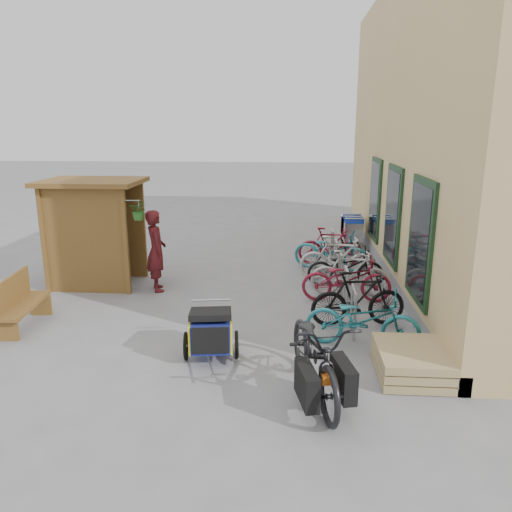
# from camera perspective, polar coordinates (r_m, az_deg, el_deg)

# --- Properties ---
(ground) EXTENTS (80.00, 80.00, 0.00)m
(ground) POSITION_cam_1_polar(r_m,az_deg,el_deg) (9.04, -3.89, -8.54)
(ground) COLOR gray
(kiosk) EXTENTS (2.49, 1.65, 2.40)m
(kiosk) POSITION_cam_1_polar(r_m,az_deg,el_deg) (11.76, -18.38, 4.16)
(kiosk) COLOR brown
(kiosk) RESTS_ON ground
(bike_rack) EXTENTS (0.05, 5.35, 0.86)m
(bike_rack) POSITION_cam_1_polar(r_m,az_deg,el_deg) (11.10, 9.64, -1.39)
(bike_rack) COLOR #A5A8AD
(bike_rack) RESTS_ON ground
(pallet_stack) EXTENTS (1.00, 1.20, 0.40)m
(pallet_stack) POSITION_cam_1_polar(r_m,az_deg,el_deg) (7.82, 17.36, -11.48)
(pallet_stack) COLOR tan
(pallet_stack) RESTS_ON ground
(bench) EXTENTS (0.60, 1.54, 0.95)m
(bench) POSITION_cam_1_polar(r_m,az_deg,el_deg) (9.98, -25.48, -4.75)
(bench) COLOR brown
(bench) RESTS_ON ground
(shopping_carts) EXTENTS (0.56, 1.55, 1.00)m
(shopping_carts) POSITION_cam_1_polar(r_m,az_deg,el_deg) (15.24, 10.83, 3.27)
(shopping_carts) COLOR silver
(shopping_carts) RESTS_ON ground
(child_trailer) EXTENTS (0.91, 1.47, 0.85)m
(child_trailer) POSITION_cam_1_polar(r_m,az_deg,el_deg) (7.91, -5.17, -8.41)
(child_trailer) COLOR #1C2B9C
(child_trailer) RESTS_ON ground
(cargo_bike) EXTENTS (1.26, 2.38, 1.19)m
(cargo_bike) POSITION_cam_1_polar(r_m,az_deg,el_deg) (6.87, 6.85, -11.14)
(cargo_bike) COLOR black
(cargo_bike) RESTS_ON ground
(person_kiosk) EXTENTS (0.65, 0.77, 1.80)m
(person_kiosk) POSITION_cam_1_polar(r_m,az_deg,el_deg) (11.11, -11.34, 0.59)
(person_kiosk) COLOR maroon
(person_kiosk) RESTS_ON ground
(bike_0) EXTENTS (1.95, 0.97, 0.98)m
(bike_0) POSITION_cam_1_polar(r_m,az_deg,el_deg) (8.42, 12.08, -7.07)
(bike_0) COLOR #1F737F
(bike_0) RESTS_ON ground
(bike_1) EXTENTS (1.78, 0.74, 1.04)m
(bike_1) POSITION_cam_1_polar(r_m,az_deg,el_deg) (9.26, 11.60, -4.80)
(bike_1) COLOR black
(bike_1) RESTS_ON ground
(bike_2) EXTENTS (1.85, 0.67, 0.97)m
(bike_2) POSITION_cam_1_polar(r_m,az_deg,el_deg) (10.47, 10.31, -2.61)
(bike_2) COLOR maroon
(bike_2) RESTS_ON ground
(bike_3) EXTENTS (1.69, 0.55, 1.01)m
(bike_3) POSITION_cam_1_polar(r_m,az_deg,el_deg) (10.82, 10.69, -1.96)
(bike_3) COLOR #ADAEB2
(bike_3) RESTS_ON ground
(bike_4) EXTENTS (1.74, 0.68, 0.90)m
(bike_4) POSITION_cam_1_polar(r_m,az_deg,el_deg) (11.47, 10.17, -1.23)
(bike_4) COLOR black
(bike_4) RESTS_ON ground
(bike_5) EXTENTS (1.85, 0.69, 1.09)m
(bike_5) POSITION_cam_1_polar(r_m,az_deg,el_deg) (11.75, 9.37, -0.33)
(bike_5) COLOR #BBBCB7
(bike_5) RESTS_ON ground
(bike_6) EXTENTS (2.01, 1.20, 1.00)m
(bike_6) POSITION_cam_1_polar(r_m,az_deg,el_deg) (12.67, 8.58, 0.61)
(bike_6) COLOR #1F737F
(bike_6) RESTS_ON ground
(bike_7) EXTENTS (1.67, 0.52, 1.00)m
(bike_7) POSITION_cam_1_polar(r_m,az_deg,el_deg) (13.12, 8.47, 1.11)
(bike_7) COLOR maroon
(bike_7) RESTS_ON ground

